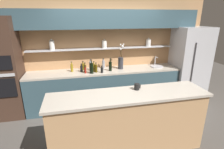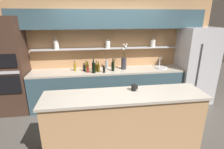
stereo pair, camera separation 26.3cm
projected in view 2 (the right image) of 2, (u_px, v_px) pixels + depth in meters
name	position (u px, v px, depth m)	size (l,w,h in m)	color
ground_plane	(120.00, 134.00, 3.35)	(12.00, 12.00, 0.00)	#4C4742
back_wall_unit	(109.00, 42.00, 4.29)	(5.20, 0.44, 2.60)	tan
back_counter_unit	(108.00, 88.00, 4.35)	(3.63, 0.62, 0.92)	#334C56
island_counter	(124.00, 123.00, 2.83)	(2.52, 0.61, 1.02)	tan
refrigerator	(195.00, 66.00, 4.46)	(0.85, 0.73, 1.90)	#B7B7BC
oven_tower	(10.00, 67.00, 3.87)	(0.68, 0.64, 2.17)	#3D281E
flower_vase	(124.00, 62.00, 4.24)	(0.14, 0.16, 0.62)	#2D2D33
sink_fixture	(161.00, 67.00, 4.39)	(0.31, 0.31, 0.25)	#B7B7BC
bottle_sauce_0	(88.00, 69.00, 4.00)	(0.05, 0.05, 0.17)	maroon
bottle_spirit_1	(94.00, 65.00, 4.21)	(0.08, 0.08, 0.27)	gray
bottle_sauce_2	(104.00, 70.00, 4.00)	(0.05, 0.05, 0.17)	black
bottle_wine_3	(94.00, 68.00, 3.96)	(0.08, 0.08, 0.33)	black
bottle_oil_4	(75.00, 67.00, 4.13)	(0.06, 0.06, 0.24)	olive
bottle_oil_5	(88.00, 68.00, 4.08)	(0.05, 0.05, 0.23)	#47380A
bottle_oil_6	(98.00, 68.00, 4.04)	(0.06, 0.06, 0.24)	#47380A
bottle_oil_7	(96.00, 67.00, 4.09)	(0.05, 0.05, 0.24)	olive
bottle_spirit_8	(107.00, 64.00, 4.34)	(0.07, 0.07, 0.25)	gray
bottle_wine_9	(113.00, 66.00, 4.12)	(0.07, 0.07, 0.31)	black
bottle_sauce_10	(84.00, 68.00, 4.10)	(0.06, 0.06, 0.20)	black
bottle_oil_11	(86.00, 66.00, 4.25)	(0.05, 0.05, 0.22)	brown
coffee_mug	(134.00, 87.00, 2.79)	(0.11, 0.09, 0.10)	black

